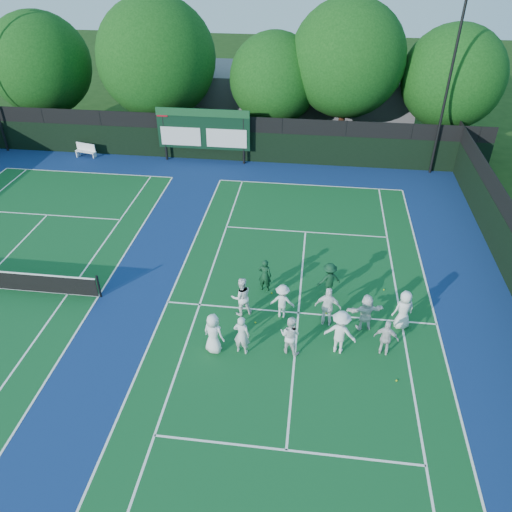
# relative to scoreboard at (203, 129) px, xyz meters

# --- Properties ---
(ground) EXTENTS (120.00, 120.00, 0.00)m
(ground) POSITION_rel_scoreboard_xyz_m (7.01, -15.59, -2.19)
(ground) COLOR #16330D
(ground) RESTS_ON ground
(court_apron) EXTENTS (34.00, 32.00, 0.01)m
(court_apron) POSITION_rel_scoreboard_xyz_m (1.01, -14.59, -2.19)
(court_apron) COLOR navy
(court_apron) RESTS_ON ground
(near_court) EXTENTS (11.05, 23.85, 0.01)m
(near_court) POSITION_rel_scoreboard_xyz_m (7.01, -14.59, -2.18)
(near_court) COLOR #105023
(near_court) RESTS_ON ground
(back_fence) EXTENTS (34.00, 0.08, 3.00)m
(back_fence) POSITION_rel_scoreboard_xyz_m (1.01, 0.41, -0.83)
(back_fence) COLOR black
(back_fence) RESTS_ON ground
(scoreboard) EXTENTS (6.00, 0.21, 3.55)m
(scoreboard) POSITION_rel_scoreboard_xyz_m (0.00, 0.00, 0.00)
(scoreboard) COLOR black
(scoreboard) RESTS_ON ground
(clubhouse) EXTENTS (18.00, 6.00, 4.00)m
(clubhouse) POSITION_rel_scoreboard_xyz_m (5.01, 8.41, -0.19)
(clubhouse) COLOR #5E5E63
(clubhouse) RESTS_ON ground
(light_pole_right) EXTENTS (1.20, 0.30, 10.12)m
(light_pole_right) POSITION_rel_scoreboard_xyz_m (14.51, 0.11, 4.11)
(light_pole_right) COLOR black
(light_pole_right) RESTS_ON ground
(bench) EXTENTS (1.51, 0.73, 0.92)m
(bench) POSITION_rel_scoreboard_xyz_m (-8.09, -0.22, -1.69)
(bench) COLOR white
(bench) RESTS_ON ground
(tree_a) EXTENTS (7.01, 7.01, 8.44)m
(tree_a) POSITION_rel_scoreboard_xyz_m (-12.17, 3.99, 2.56)
(tree_a) COLOR black
(tree_a) RESTS_ON ground
(tree_b) EXTENTS (7.99, 7.99, 9.56)m
(tree_b) POSITION_rel_scoreboard_xyz_m (-3.70, 3.99, 3.16)
(tree_b) COLOR black
(tree_b) RESTS_ON ground
(tree_c) EXTENTS (6.04, 6.04, 7.51)m
(tree_c) POSITION_rel_scoreboard_xyz_m (4.31, 3.99, 2.14)
(tree_c) COLOR black
(tree_c) RESTS_ON ground
(tree_d) EXTENTS (7.41, 7.41, 9.60)m
(tree_d) POSITION_rel_scoreboard_xyz_m (9.00, 3.99, 3.51)
(tree_d) COLOR black
(tree_d) RESTS_ON ground
(tree_e) EXTENTS (6.54, 6.54, 8.21)m
(tree_e) POSITION_rel_scoreboard_xyz_m (15.76, 3.99, 2.58)
(tree_e) COLOR black
(tree_e) RESTS_ON ground
(tennis_ball_0) EXTENTS (0.07, 0.07, 0.07)m
(tennis_ball_0) POSITION_rel_scoreboard_xyz_m (5.35, -15.41, -2.16)
(tennis_ball_0) COLOR #AAC917
(tennis_ball_0) RESTS_ON ground
(tennis_ball_1) EXTENTS (0.07, 0.07, 0.07)m
(tennis_ball_1) POSITION_rel_scoreboard_xyz_m (10.60, -12.61, -2.16)
(tennis_ball_1) COLOR #AAC917
(tennis_ball_1) RESTS_ON ground
(tennis_ball_2) EXTENTS (0.07, 0.07, 0.07)m
(tennis_ball_2) POSITION_rel_scoreboard_xyz_m (10.60, -17.78, -2.16)
(tennis_ball_2) COLOR #AAC917
(tennis_ball_2) RESTS_ON ground
(tennis_ball_4) EXTENTS (0.07, 0.07, 0.07)m
(tennis_ball_4) POSITION_rel_scoreboard_xyz_m (5.80, -13.46, -2.16)
(tennis_ball_4) COLOR #AAC917
(tennis_ball_4) RESTS_ON ground
(tennis_ball_5) EXTENTS (0.07, 0.07, 0.07)m
(tennis_ball_5) POSITION_rel_scoreboard_xyz_m (8.12, -14.48, -2.16)
(tennis_ball_5) COLOR #AAC917
(tennis_ball_5) RESTS_ON ground
(player_front_0) EXTENTS (0.97, 0.81, 1.69)m
(player_front_0) POSITION_rel_scoreboard_xyz_m (4.03, -17.10, -1.35)
(player_front_0) COLOR white
(player_front_0) RESTS_ON ground
(player_front_1) EXTENTS (0.67, 0.51, 1.68)m
(player_front_1) POSITION_rel_scoreboard_xyz_m (5.06, -17.04, -1.35)
(player_front_1) COLOR silver
(player_front_1) RESTS_ON ground
(player_front_2) EXTENTS (0.95, 0.85, 1.63)m
(player_front_2) POSITION_rel_scoreboard_xyz_m (6.80, -16.79, -1.38)
(player_front_2) COLOR white
(player_front_2) RESTS_ON ground
(player_front_3) EXTENTS (1.32, 0.95, 1.83)m
(player_front_3) POSITION_rel_scoreboard_xyz_m (8.60, -16.53, -1.27)
(player_front_3) COLOR white
(player_front_3) RESTS_ON ground
(player_front_4) EXTENTS (0.95, 0.55, 1.53)m
(player_front_4) POSITION_rel_scoreboard_xyz_m (10.26, -16.46, -1.43)
(player_front_4) COLOR silver
(player_front_4) RESTS_ON ground
(player_back_0) EXTENTS (1.03, 0.93, 1.72)m
(player_back_0) POSITION_rel_scoreboard_xyz_m (4.72, -14.88, -1.33)
(player_back_0) COLOR white
(player_back_0) RESTS_ON ground
(player_back_1) EXTENTS (1.01, 0.63, 1.51)m
(player_back_1) POSITION_rel_scoreboard_xyz_m (6.36, -14.83, -1.44)
(player_back_1) COLOR white
(player_back_1) RESTS_ON ground
(player_back_2) EXTENTS (1.07, 0.55, 1.75)m
(player_back_2) POSITION_rel_scoreboard_xyz_m (8.15, -15.09, -1.32)
(player_back_2) COLOR white
(player_back_2) RESTS_ON ground
(player_back_3) EXTENTS (1.55, 0.82, 1.60)m
(player_back_3) POSITION_rel_scoreboard_xyz_m (9.60, -15.15, -1.39)
(player_back_3) COLOR white
(player_back_3) RESTS_ON ground
(player_back_4) EXTENTS (0.96, 0.78, 1.70)m
(player_back_4) POSITION_rel_scoreboard_xyz_m (11.05, -14.87, -1.34)
(player_back_4) COLOR white
(player_back_4) RESTS_ON ground
(coach_left) EXTENTS (0.62, 0.46, 1.56)m
(coach_left) POSITION_rel_scoreboard_xyz_m (5.48, -13.23, -1.41)
(coach_left) COLOR #0F371E
(coach_left) RESTS_ON ground
(coach_right) EXTENTS (1.17, 0.94, 1.59)m
(coach_right) POSITION_rel_scoreboard_xyz_m (8.19, -13.22, -1.40)
(coach_right) COLOR #0E361E
(coach_right) RESTS_ON ground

